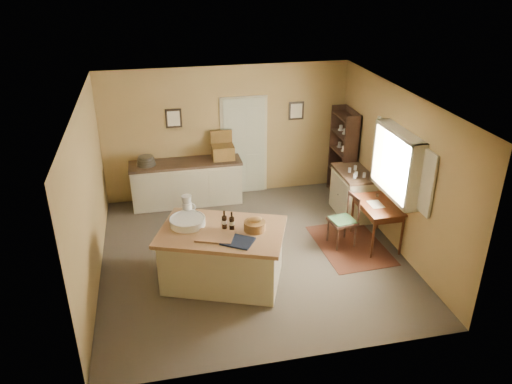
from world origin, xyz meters
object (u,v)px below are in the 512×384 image
right_cabinet (352,193)px  desk_chair (342,221)px  work_island (222,254)px  shelving_unit (345,154)px  writing_desk (378,209)px  sideboard (187,181)px

right_cabinet → desk_chair: bearing=-120.2°
desk_chair → right_cabinet: right_cabinet is taller
work_island → shelving_unit: 3.91m
writing_desk → right_cabinet: size_ratio=0.95×
right_cabinet → shelving_unit: bearing=80.3°
work_island → shelving_unit: size_ratio=1.17×
work_island → sideboard: 2.85m
sideboard → shelving_unit: shelving_unit is taller
work_island → writing_desk: bearing=32.1°
sideboard → right_cabinet: sideboard is taller
writing_desk → right_cabinet: (-0.00, 1.11, -0.22)m
sideboard → desk_chair: sideboard is taller
writing_desk → shelving_unit: shelving_unit is taller
writing_desk → right_cabinet: bearing=90.0°
sideboard → right_cabinet: 3.30m
sideboard → work_island: bearing=-84.2°
sideboard → shelving_unit: (3.23, -0.30, 0.44)m
shelving_unit → writing_desk: bearing=-94.3°
work_island → desk_chair: 2.29m
desk_chair → shelving_unit: 2.10m
work_island → sideboard: size_ratio=0.97×
work_island → right_cabinet: bearing=51.6°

